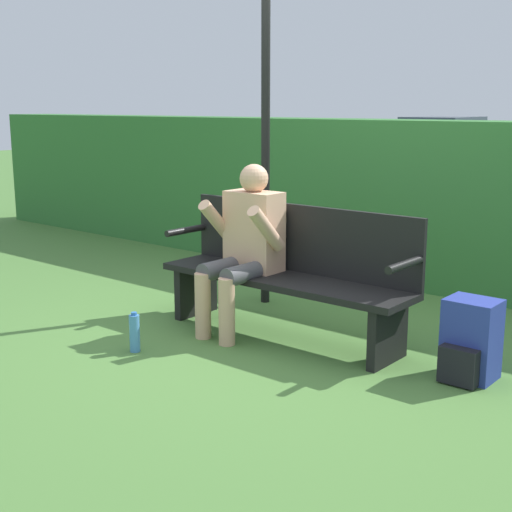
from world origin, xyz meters
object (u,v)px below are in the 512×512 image
at_px(person_seated, 245,241).
at_px(signpost, 265,93).
at_px(park_bench, 289,271).
at_px(backpack, 470,342).
at_px(water_bottle, 135,333).
at_px(parked_car, 442,144).

bearing_deg(person_seated, signpost, 118.63).
relative_size(park_bench, person_seated, 1.61).
distance_m(park_bench, backpack, 1.34).
bearing_deg(person_seated, backpack, 4.94).
height_order(water_bottle, parked_car, parked_car).
xyz_separation_m(person_seated, signpost, (-0.36, 0.66, 1.02)).
xyz_separation_m(park_bench, person_seated, (-0.29, -0.12, 0.19)).
distance_m(park_bench, water_bottle, 1.13).
bearing_deg(park_bench, parked_car, 111.04).
bearing_deg(parked_car, water_bottle, -163.87).
xyz_separation_m(backpack, signpost, (-1.97, 0.52, 1.44)).
xyz_separation_m(person_seated, backpack, (1.61, 0.14, -0.42)).
distance_m(park_bench, parked_car, 13.54).
relative_size(park_bench, backpack, 3.97).
height_order(backpack, water_bottle, backpack).
distance_m(person_seated, backpack, 1.67).
distance_m(signpost, parked_car, 12.85).
bearing_deg(signpost, parked_car, 109.19).
relative_size(park_bench, parked_car, 0.45).
height_order(park_bench, person_seated, person_seated).
distance_m(person_seated, signpost, 1.27).
relative_size(person_seated, water_bottle, 4.42).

